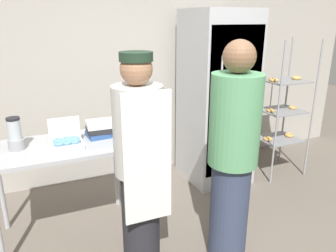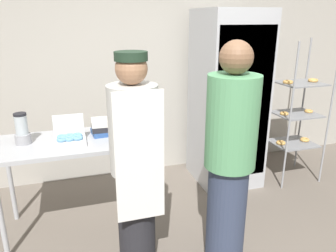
{
  "view_description": "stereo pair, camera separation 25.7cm",
  "coord_description": "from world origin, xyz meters",
  "px_view_note": "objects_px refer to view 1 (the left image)",
  "views": [
    {
      "loc": [
        -1.16,
        -1.6,
        1.9
      ],
      "look_at": [
        -0.17,
        0.73,
        1.05
      ],
      "focal_mm": 35.0,
      "sensor_mm": 36.0,
      "label": 1
    },
    {
      "loc": [
        -0.92,
        -1.69,
        1.9
      ],
      "look_at": [
        -0.17,
        0.73,
        1.05
      ],
      "focal_mm": 35.0,
      "sensor_mm": 36.0,
      "label": 2
    }
  ],
  "objects_px": {
    "person_customer": "(233,157)",
    "donut_box": "(67,142)",
    "blender_pitcher": "(15,135)",
    "refrigerator": "(216,98)",
    "person_baker": "(139,165)",
    "binder_stack": "(102,128)",
    "baking_rack": "(282,110)"
  },
  "relations": [
    {
      "from": "donut_box",
      "to": "blender_pitcher",
      "type": "distance_m",
      "value": 0.41
    },
    {
      "from": "blender_pitcher",
      "to": "person_customer",
      "type": "distance_m",
      "value": 1.74
    },
    {
      "from": "refrigerator",
      "to": "blender_pitcher",
      "type": "xyz_separation_m",
      "value": [
        -2.15,
        -0.43,
        -0.01
      ]
    },
    {
      "from": "blender_pitcher",
      "to": "binder_stack",
      "type": "distance_m",
      "value": 0.71
    },
    {
      "from": "person_baker",
      "to": "refrigerator",
      "type": "bearing_deg",
      "value": 40.54
    },
    {
      "from": "baking_rack",
      "to": "person_customer",
      "type": "height_order",
      "value": "person_customer"
    },
    {
      "from": "donut_box",
      "to": "blender_pitcher",
      "type": "bearing_deg",
      "value": 161.05
    },
    {
      "from": "person_baker",
      "to": "person_customer",
      "type": "distance_m",
      "value": 0.7
    },
    {
      "from": "binder_stack",
      "to": "person_baker",
      "type": "relative_size",
      "value": 0.17
    },
    {
      "from": "baking_rack",
      "to": "person_customer",
      "type": "bearing_deg",
      "value": -142.68
    },
    {
      "from": "baking_rack",
      "to": "person_baker",
      "type": "relative_size",
      "value": 0.99
    },
    {
      "from": "refrigerator",
      "to": "person_baker",
      "type": "relative_size",
      "value": 1.18
    },
    {
      "from": "baking_rack",
      "to": "binder_stack",
      "type": "distance_m",
      "value": 2.25
    },
    {
      "from": "blender_pitcher",
      "to": "refrigerator",
      "type": "bearing_deg",
      "value": 11.43
    },
    {
      "from": "baking_rack",
      "to": "person_customer",
      "type": "distance_m",
      "value": 1.83
    },
    {
      "from": "binder_stack",
      "to": "blender_pitcher",
      "type": "bearing_deg",
      "value": -176.71
    },
    {
      "from": "baking_rack",
      "to": "refrigerator",
      "type": "bearing_deg",
      "value": 165.06
    },
    {
      "from": "donut_box",
      "to": "refrigerator",
      "type": "bearing_deg",
      "value": 17.71
    },
    {
      "from": "baking_rack",
      "to": "donut_box",
      "type": "bearing_deg",
      "value": -172.23
    },
    {
      "from": "blender_pitcher",
      "to": "binder_stack",
      "type": "bearing_deg",
      "value": 3.29
    },
    {
      "from": "person_customer",
      "to": "donut_box",
      "type": "bearing_deg",
      "value": 145.65
    },
    {
      "from": "refrigerator",
      "to": "baking_rack",
      "type": "bearing_deg",
      "value": -14.94
    },
    {
      "from": "refrigerator",
      "to": "binder_stack",
      "type": "bearing_deg",
      "value": -164.69
    },
    {
      "from": "donut_box",
      "to": "person_customer",
      "type": "distance_m",
      "value": 1.35
    },
    {
      "from": "refrigerator",
      "to": "blender_pitcher",
      "type": "relative_size",
      "value": 7.35
    },
    {
      "from": "baking_rack",
      "to": "person_baker",
      "type": "bearing_deg",
      "value": -156.63
    },
    {
      "from": "person_customer",
      "to": "baking_rack",
      "type": "bearing_deg",
      "value": 37.32
    },
    {
      "from": "donut_box",
      "to": "binder_stack",
      "type": "distance_m",
      "value": 0.37
    },
    {
      "from": "donut_box",
      "to": "binder_stack",
      "type": "height_order",
      "value": "donut_box"
    },
    {
      "from": "donut_box",
      "to": "person_baker",
      "type": "height_order",
      "value": "person_baker"
    },
    {
      "from": "refrigerator",
      "to": "donut_box",
      "type": "relative_size",
      "value": 7.67
    },
    {
      "from": "donut_box",
      "to": "blender_pitcher",
      "type": "xyz_separation_m",
      "value": [
        -0.38,
        0.13,
        0.07
      ]
    }
  ]
}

